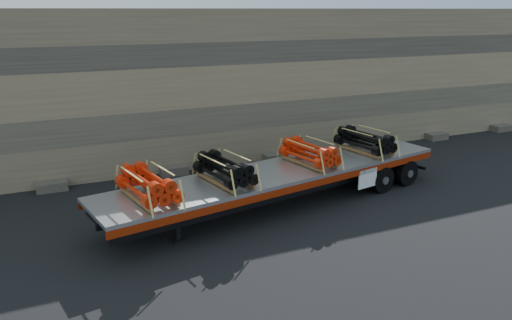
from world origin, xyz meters
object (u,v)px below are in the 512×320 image
at_px(trailer, 280,188).
at_px(bundle_rear, 365,141).
at_px(bundle_front, 148,186).
at_px(bundle_midfront, 225,170).
at_px(bundle_midrear, 309,153).

height_order(trailer, bundle_rear, bundle_rear).
distance_m(bundle_front, bundle_rear, 9.40).
relative_size(bundle_midfront, bundle_rear, 0.99).
bearing_deg(bundle_midrear, bundle_midfront, 180.00).
xyz_separation_m(bundle_front, bundle_midfront, (2.70, 0.50, -0.01)).
bearing_deg(trailer, bundle_rear, 0.00).
bearing_deg(bundle_midfront, bundle_midrear, -0.00).
xyz_separation_m(trailer, bundle_front, (-5.01, -0.93, 1.12)).
relative_size(trailer, bundle_front, 5.67).
bearing_deg(trailer, bundle_midrear, 0.00).
height_order(bundle_front, bundle_rear, bundle_front).
bearing_deg(bundle_midfront, bundle_front, -180.00).
bearing_deg(trailer, bundle_front, 180.00).
bearing_deg(bundle_midrear, trailer, -180.00).
bearing_deg(bundle_front, bundle_midrear, 0.00).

